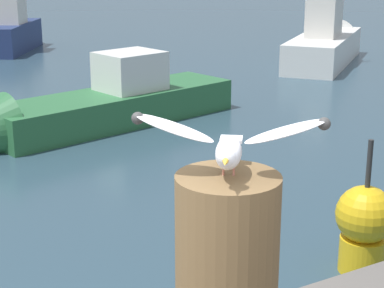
% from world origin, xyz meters
% --- Properties ---
extents(mooring_post, '(0.37, 0.37, 0.81)m').
position_xyz_m(mooring_post, '(0.94, -0.39, 1.85)').
color(mooring_post, brown).
rests_on(mooring_post, harbor_quay).
extents(seagull, '(0.59, 0.48, 0.22)m').
position_xyz_m(seagull, '(0.93, -0.39, 2.37)').
color(seagull, '#C67460').
rests_on(seagull, mooring_post).
extents(boat_green, '(5.61, 2.36, 1.49)m').
position_xyz_m(boat_green, '(3.59, 8.15, 0.37)').
color(boat_green, '#2D6B3D').
rests_on(boat_green, ground_plane).
extents(boat_navy, '(2.54, 3.41, 1.91)m').
position_xyz_m(boat_navy, '(5.10, 17.74, 0.62)').
color(boat_navy, navy).
rests_on(boat_navy, ground_plane).
extents(boat_white, '(5.03, 4.36, 3.89)m').
position_xyz_m(boat_white, '(12.00, 11.58, 0.54)').
color(boat_white, silver).
rests_on(boat_white, ground_plane).
extents(channel_buoy, '(0.56, 0.56, 1.33)m').
position_xyz_m(channel_buoy, '(4.04, 1.97, 0.48)').
color(channel_buoy, yellow).
rests_on(channel_buoy, ground_plane).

